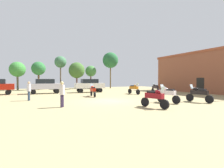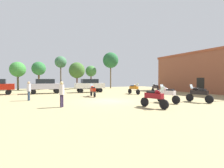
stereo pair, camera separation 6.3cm
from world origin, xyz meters
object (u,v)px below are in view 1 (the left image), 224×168
at_px(motorcycle_5, 168,94).
at_px(person_1, 29,89).
at_px(motorcycle_6, 134,88).
at_px(tree_6, 110,60).
at_px(motorcycle_7, 155,88).
at_px(tree_5, 91,71).
at_px(tree_4, 39,69).
at_px(tree_2, 17,70).
at_px(person_2, 62,92).
at_px(tree_7, 77,70).
at_px(brick_building, 224,72).
at_px(motorcycle_1, 199,94).
at_px(tree_1, 60,62).
at_px(motorcycle_4, 93,90).
at_px(motorcycle_2, 155,97).
at_px(car_3, 45,85).
at_px(car_1, 90,85).

height_order(motorcycle_5, person_1, person_1).
distance_m(motorcycle_6, tree_6, 16.25).
height_order(motorcycle_7, tree_5, tree_5).
relative_size(tree_4, tree_6, 0.66).
relative_size(tree_2, tree_5, 1.03).
xyz_separation_m(person_2, tree_7, (6.30, 21.82, 2.73)).
relative_size(motorcycle_6, tree_7, 0.42).
distance_m(motorcycle_5, person_1, 12.25).
height_order(brick_building, tree_4, brick_building).
relative_size(motorcycle_1, tree_1, 0.34).
bearing_deg(motorcycle_4, motorcycle_5, -57.23).
bearing_deg(person_2, tree_2, 53.42).
bearing_deg(tree_1, motorcycle_7, -56.55).
bearing_deg(person_1, tree_4, 16.10).
distance_m(tree_1, tree_6, 10.56).
relative_size(motorcycle_2, car_3, 0.50).
height_order(motorcycle_2, motorcycle_6, motorcycle_6).
relative_size(brick_building, motorcycle_7, 9.42).
distance_m(car_1, car_3, 6.23).
relative_size(brick_building, car_1, 4.72).
height_order(person_2, tree_7, tree_7).
bearing_deg(tree_6, tree_5, 156.66).
distance_m(tree_5, tree_6, 4.95).
xyz_separation_m(car_1, person_2, (-5.93, -12.29, -0.12)).
bearing_deg(motorcycle_7, brick_building, -16.68).
bearing_deg(motorcycle_2, motorcycle_5, -166.11).
height_order(motorcycle_4, motorcycle_5, motorcycle_5).
xyz_separation_m(motorcycle_6, tree_7, (-3.97, 15.02, 3.04)).
bearing_deg(motorcycle_1, tree_4, 104.47).
height_order(motorcycle_6, person_1, person_1).
bearing_deg(tree_7, car_3, -125.93).
xyz_separation_m(motorcycle_5, car_1, (-2.25, 13.82, 0.43)).
relative_size(motorcycle_1, car_3, 0.53).
height_order(car_3, tree_6, tree_6).
distance_m(motorcycle_4, tree_2, 18.83).
relative_size(motorcycle_4, tree_2, 0.44).
bearing_deg(motorcycle_2, tree_1, -100.45).
distance_m(motorcycle_6, motorcycle_7, 3.84).
xyz_separation_m(person_2, tree_2, (-4.23, 22.54, 2.67)).
bearing_deg(car_1, person_2, 157.60).
distance_m(motorcycle_2, tree_1, 26.87).
relative_size(tree_1, tree_7, 1.23).
xyz_separation_m(motorcycle_1, motorcycle_7, (3.23, 9.46, -0.01)).
height_order(motorcycle_4, person_1, person_1).
bearing_deg(tree_2, motorcycle_5, -62.73).
bearing_deg(tree_2, tree_6, -2.66).
height_order(motorcycle_4, car_1, car_1).
height_order(motorcycle_7, tree_2, tree_2).
bearing_deg(tree_2, tree_4, -8.48).
bearing_deg(tree_4, tree_5, 7.49).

